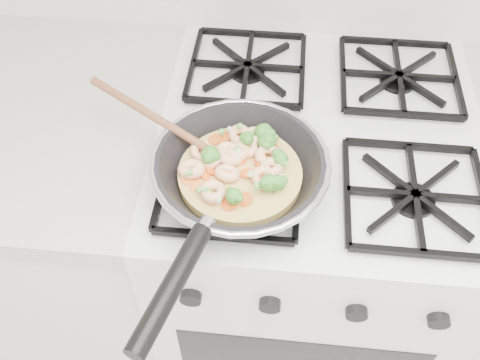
# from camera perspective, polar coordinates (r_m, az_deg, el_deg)

# --- Properties ---
(stove) EXTENTS (0.60, 0.60, 0.92)m
(stove) POSITION_cam_1_polar(r_m,az_deg,el_deg) (1.34, 6.43, -8.11)
(stove) COLOR white
(stove) RESTS_ON ground
(skillet) EXTENTS (0.41, 0.47, 0.09)m
(skillet) POSITION_cam_1_polar(r_m,az_deg,el_deg) (0.85, -0.21, 0.97)
(skillet) COLOR black
(skillet) RESTS_ON stove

